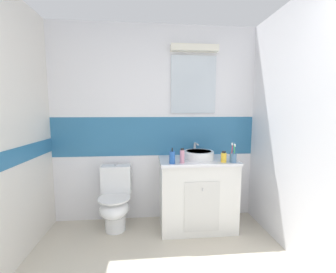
{
  "coord_description": "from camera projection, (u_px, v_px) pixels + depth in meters",
  "views": [
    {
      "loc": [
        -0.1,
        -0.4,
        1.42
      ],
      "look_at": [
        0.12,
        1.91,
        1.15
      ],
      "focal_mm": 23.2,
      "sensor_mm": 36.0,
      "label": 1
    }
  ],
  "objects": [
    {
      "name": "sink_basin",
      "position": [
        199.0,
        155.0,
        2.63
      ],
      "size": [
        0.36,
        0.41,
        0.18
      ],
      "color": "white",
      "rests_on": "vanity_cabinet"
    },
    {
      "name": "wall_right_plain",
      "position": [
        329.0,
        133.0,
        1.74
      ],
      "size": [
        0.1,
        3.48,
        2.5
      ],
      "primitive_type": "cube",
      "color": "white",
      "rests_on": "ground_plane"
    },
    {
      "name": "toilet",
      "position": [
        115.0,
        200.0,
        2.61
      ],
      "size": [
        0.37,
        0.5,
        0.77
      ],
      "color": "white",
      "rests_on": "ground_plane"
    },
    {
      "name": "bath_mat",
      "position": [
        218.0,
        271.0,
        1.93
      ],
      "size": [
        0.65,
        0.39,
        0.01
      ],
      "primitive_type": "cube",
      "color": "beige",
      "rests_on": "ground_plane"
    },
    {
      "name": "toothbrush_cup",
      "position": [
        233.0,
        157.0,
        2.44
      ],
      "size": [
        0.07,
        0.07,
        0.22
      ],
      "color": "#4C7299",
      "rests_on": "vanity_cabinet"
    },
    {
      "name": "wall_back_tiled",
      "position": [
        156.0,
        124.0,
        2.85
      ],
      "size": [
        3.2,
        0.2,
        2.5
      ],
      "color": "white",
      "rests_on": "ground_plane"
    },
    {
      "name": "soap_dispenser",
      "position": [
        172.0,
        157.0,
        2.38
      ],
      "size": [
        0.06,
        0.06,
        0.18
      ],
      "color": "#2659B2",
      "rests_on": "vanity_cabinet"
    },
    {
      "name": "deodorant_spray_can",
      "position": [
        182.0,
        156.0,
        2.41
      ],
      "size": [
        0.05,
        0.05,
        0.17
      ],
      "color": "pink",
      "rests_on": "vanity_cabinet"
    },
    {
      "name": "vanity_cabinet",
      "position": [
        196.0,
        193.0,
        2.67
      ],
      "size": [
        0.91,
        0.57,
        0.85
      ],
      "color": "silver",
      "rests_on": "ground_plane"
    },
    {
      "name": "lotion_bottle_short",
      "position": [
        224.0,
        157.0,
        2.45
      ],
      "size": [
        0.06,
        0.06,
        0.13
      ],
      "color": "yellow",
      "rests_on": "vanity_cabinet"
    }
  ]
}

